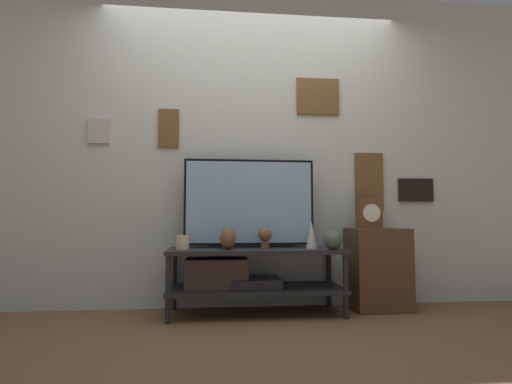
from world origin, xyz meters
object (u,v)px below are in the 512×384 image
object	(u,v)px
vase_slim_bronze	(311,235)
mantel_clock	(369,213)
vase_round_glass	(333,240)
decorative_bust	(265,236)
vase_urn_stoneware	(228,238)
candle_jar	(183,242)
television	(249,202)

from	to	relation	value
vase_slim_bronze	mantel_clock	bearing A→B (deg)	13.88
vase_slim_bronze	vase_round_glass	world-z (taller)	vase_slim_bronze
vase_slim_bronze	mantel_clock	distance (m)	0.55
decorative_bust	vase_urn_stoneware	bearing A→B (deg)	-167.34
vase_slim_bronze	decorative_bust	distance (m)	0.36
vase_urn_stoneware	candle_jar	world-z (taller)	vase_urn_stoneware
mantel_clock	candle_jar	bearing A→B (deg)	-175.29
mantel_clock	television	bearing A→B (deg)	178.56
television	vase_urn_stoneware	xyz separation A→B (m)	(-0.18, -0.18, -0.28)
vase_round_glass	candle_jar	distance (m)	1.12
vase_round_glass	decorative_bust	bearing A→B (deg)	163.80
vase_slim_bronze	vase_urn_stoneware	world-z (taller)	vase_slim_bronze
candle_jar	mantel_clock	xyz separation A→B (m)	(1.49, 0.12, 0.22)
vase_slim_bronze	vase_round_glass	bearing A→B (deg)	-39.50
vase_urn_stoneware	candle_jar	bearing A→B (deg)	173.49
vase_urn_stoneware	decorative_bust	size ratio (longest dim) A/B	1.04
vase_slim_bronze	decorative_bust	world-z (taller)	vase_slim_bronze
vase_slim_bronze	candle_jar	size ratio (longest dim) A/B	1.97
television	vase_slim_bronze	distance (m)	0.55
vase_round_glass	candle_jar	size ratio (longest dim) A/B	1.31
television	vase_slim_bronze	size ratio (longest dim) A/B	4.93
vase_slim_bronze	candle_jar	bearing A→B (deg)	179.75
vase_slim_bronze	vase_round_glass	size ratio (longest dim) A/B	1.50
vase_urn_stoneware	candle_jar	distance (m)	0.34
television	vase_urn_stoneware	size ratio (longest dim) A/B	6.22
vase_urn_stoneware	decorative_bust	xyz separation A→B (m)	(0.29, 0.06, 0.01)
television	mantel_clock	bearing A→B (deg)	-1.44
television	candle_jar	xyz separation A→B (m)	(-0.51, -0.15, -0.31)
television	vase_round_glass	xyz separation A→B (m)	(0.60, -0.26, -0.29)
candle_jar	decorative_bust	bearing A→B (deg)	2.43
vase_slim_bronze	decorative_bust	size ratio (longest dim) A/B	1.31
television	vase_round_glass	size ratio (longest dim) A/B	7.39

